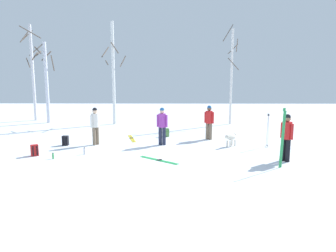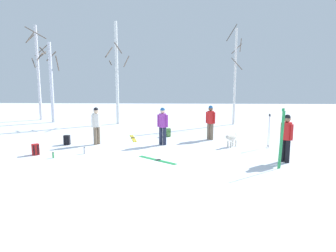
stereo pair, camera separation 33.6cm
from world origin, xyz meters
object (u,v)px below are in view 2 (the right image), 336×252
(person_1, at_px, (96,123))
(ski_pair_lying_0, at_px, (157,160))
(dog, at_px, (231,138))
(backpack_0, at_px, (67,140))
(backpack_2, at_px, (35,150))
(birch_tree_0, at_px, (38,70))
(person_2, at_px, (286,135))
(ski_pair_planted_0, at_px, (281,139))
(person_3, at_px, (210,120))
(ski_pair_lying_1, at_px, (133,138))
(ski_poles_0, at_px, (269,130))
(water_bottle_0, at_px, (84,151))
(water_bottle_1, at_px, (53,155))
(birch_tree_3, at_px, (235,75))
(birch_tree_2, at_px, (117,72))
(backpack_1, at_px, (168,133))
(birch_tree_1, at_px, (51,80))
(person_0, at_px, (163,124))

(person_1, xyz_separation_m, ski_pair_lying_0, (3.00, -2.64, -0.97))
(dog, bearing_deg, backpack_0, 178.94)
(backpack_2, distance_m, birch_tree_0, 12.43)
(person_2, relative_size, ski_pair_planted_0, 0.86)
(person_3, height_order, birch_tree_0, birch_tree_0)
(dog, xyz_separation_m, ski_pair_lying_1, (-4.67, 1.76, -0.38))
(person_3, relative_size, ski_poles_0, 1.16)
(person_1, distance_m, ski_pair_planted_0, 7.94)
(ski_pair_lying_1, bearing_deg, water_bottle_0, -113.32)
(person_3, height_order, ski_pair_planted_0, ski_pair_planted_0)
(water_bottle_1, bearing_deg, person_3, 31.48)
(person_1, distance_m, dog, 6.14)
(person_3, relative_size, birch_tree_3, 0.25)
(person_1, bearing_deg, birch_tree_2, 94.25)
(person_2, height_order, dog, person_2)
(person_3, height_order, ski_pair_lying_0, person_3)
(birch_tree_2, bearing_deg, backpack_1, -51.95)
(water_bottle_0, relative_size, birch_tree_1, 0.05)
(backpack_1, distance_m, birch_tree_3, 7.18)
(person_1, bearing_deg, birch_tree_0, 128.58)
(ski_poles_0, xyz_separation_m, birch_tree_3, (-0.19, 7.22, 2.57))
(birch_tree_0, bearing_deg, birch_tree_2, -16.59)
(person_1, relative_size, water_bottle_1, 7.32)
(person_3, distance_m, ski_poles_0, 2.91)
(person_1, distance_m, water_bottle_1, 2.80)
(person_0, height_order, ski_pair_lying_1, person_0)
(person_2, distance_m, dog, 2.89)
(person_3, height_order, birch_tree_1, birch_tree_1)
(person_3, xyz_separation_m, water_bottle_0, (-5.32, -3.14, -0.85))
(backpack_1, bearing_deg, ski_pair_lying_0, -92.25)
(water_bottle_0, bearing_deg, backpack_0, 129.58)
(ski_pair_lying_0, xyz_separation_m, birch_tree_3, (4.50, 9.52, 3.35))
(person_1, bearing_deg, person_0, 0.62)
(person_2, bearing_deg, backpack_1, 132.85)
(backpack_2, height_order, birch_tree_1, birch_tree_1)
(ski_pair_lying_1, bearing_deg, ski_pair_lying_0, -69.16)
(ski_pair_lying_1, relative_size, backpack_1, 4.37)
(ski_pair_lying_1, xyz_separation_m, backpack_0, (-2.79, -1.62, 0.20))
(ski_poles_0, xyz_separation_m, birch_tree_1, (-13.09, 7.73, 2.24))
(water_bottle_1, bearing_deg, ski_pair_planted_0, -6.79)
(ski_pair_lying_1, height_order, water_bottle_0, water_bottle_0)
(backpack_1, height_order, water_bottle_1, backpack_1)
(dog, distance_m, backpack_0, 7.46)
(person_1, relative_size, birch_tree_3, 0.25)
(water_bottle_0, height_order, birch_tree_0, birch_tree_0)
(person_2, height_order, birch_tree_2, birch_tree_2)
(ski_pair_lying_1, xyz_separation_m, birch_tree_0, (-8.39, 7.23, 3.76))
(ski_pair_lying_0, xyz_separation_m, ski_poles_0, (4.70, 2.29, 0.78))
(backpack_0, height_order, backpack_2, same)
(birch_tree_1, height_order, birch_tree_3, birch_tree_3)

